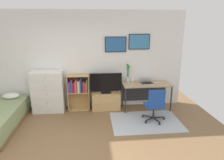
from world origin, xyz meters
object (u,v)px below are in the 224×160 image
at_px(bamboo_vase, 128,73).
at_px(computer_mouse, 156,83).
at_px(tv_stand, 106,101).
at_px(wine_glass, 133,80).
at_px(dresser, 48,92).
at_px(bookshelf, 78,89).
at_px(television, 106,83).
at_px(desk, 146,87).
at_px(office_chair, 155,104).
at_px(laptop, 146,81).

bearing_deg(bamboo_vase, computer_mouse, -16.32).
relative_size(tv_stand, wine_glass, 4.33).
bearing_deg(tv_stand, dresser, -179.45).
distance_m(bookshelf, bamboo_vase, 1.45).
height_order(tv_stand, computer_mouse, computer_mouse).
relative_size(dresser, computer_mouse, 10.95).
relative_size(bookshelf, television, 1.13).
relative_size(bookshelf, computer_mouse, 9.55).
height_order(bookshelf, television, television).
relative_size(television, bamboo_vase, 1.66).
bearing_deg(desk, computer_mouse, -20.49).
bearing_deg(wine_glass, dresser, 177.03).
relative_size(television, desk, 0.67).
distance_m(desk, computer_mouse, 0.31).
bearing_deg(bookshelf, office_chair, -26.65).
xyz_separation_m(desk, wine_glass, (-0.40, -0.12, 0.27)).
relative_size(tv_stand, office_chair, 0.91).
height_order(tv_stand, desk, desk).
xyz_separation_m(computer_mouse, wine_glass, (-0.65, -0.03, 0.12)).
distance_m(bookshelf, wine_glass, 1.52).
distance_m(television, wine_glass, 0.74).
bearing_deg(office_chair, desk, 91.28).
xyz_separation_m(bookshelf, desk, (1.88, -0.05, 0.00)).
bearing_deg(dresser, television, -0.27).
height_order(laptop, wine_glass, wine_glass).
bearing_deg(television, office_chair, -37.95).
height_order(dresser, television, dresser).
xyz_separation_m(office_chair, computer_mouse, (0.25, 0.80, 0.30)).
bearing_deg(dresser, desk, 0.08).
height_order(bookshelf, computer_mouse, bookshelf).
bearing_deg(office_chair, bamboo_vase, 117.09).
xyz_separation_m(dresser, office_chair, (2.69, -0.89, -0.11)).
bearing_deg(office_chair, laptop, 91.22).
height_order(desk, bamboo_vase, bamboo_vase).
xyz_separation_m(dresser, bamboo_vase, (2.20, 0.13, 0.44)).
xyz_separation_m(dresser, bookshelf, (0.81, 0.06, 0.03)).
relative_size(dresser, television, 1.30).
height_order(television, computer_mouse, television).
relative_size(desk, laptop, 3.18).
relative_size(tv_stand, desk, 0.59).
distance_m(television, laptop, 1.13).
distance_m(dresser, bookshelf, 0.81).
xyz_separation_m(television, laptop, (1.13, 0.02, 0.03)).
xyz_separation_m(office_chair, bamboo_vase, (-0.49, 1.01, 0.55)).
xyz_separation_m(desk, computer_mouse, (0.25, -0.09, 0.15)).
xyz_separation_m(tv_stand, desk, (1.12, -0.01, 0.36)).
relative_size(tv_stand, laptop, 1.88).
bearing_deg(dresser, tv_stand, 0.55).
xyz_separation_m(television, desk, (1.12, 0.01, -0.16)).
distance_m(bamboo_vase, wine_glass, 0.29).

